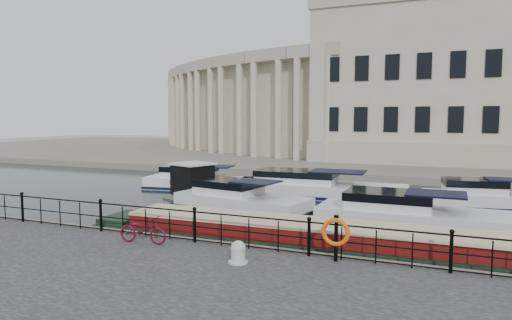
{
  "coord_description": "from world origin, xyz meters",
  "views": [
    {
      "loc": [
        7.68,
        -15.47,
        4.82
      ],
      "look_at": [
        0.5,
        2.0,
        3.0
      ],
      "focal_mm": 32.0,
      "sensor_mm": 36.0,
      "label": 1
    }
  ],
  "objects_px": {
    "life_ring_post": "(336,233)",
    "narrowboat": "(305,245)",
    "harbour_hut": "(193,182)",
    "bicycle": "(143,230)",
    "mooring_bollard": "(238,252)"
  },
  "relations": [
    {
      "from": "life_ring_post",
      "to": "narrowboat",
      "type": "distance_m",
      "value": 2.67
    },
    {
      "from": "life_ring_post",
      "to": "harbour_hut",
      "type": "bearing_deg",
      "value": 136.6
    },
    {
      "from": "bicycle",
      "to": "mooring_bollard",
      "type": "height_order",
      "value": "bicycle"
    },
    {
      "from": "narrowboat",
      "to": "harbour_hut",
      "type": "bearing_deg",
      "value": 137.35
    },
    {
      "from": "mooring_bollard",
      "to": "harbour_hut",
      "type": "xyz_separation_m",
      "value": [
        -8.11,
        11.3,
        0.1
      ]
    },
    {
      "from": "narrowboat",
      "to": "harbour_hut",
      "type": "relative_size",
      "value": 4.83
    },
    {
      "from": "bicycle",
      "to": "harbour_hut",
      "type": "relative_size",
      "value": 0.51
    },
    {
      "from": "bicycle",
      "to": "mooring_bollard",
      "type": "xyz_separation_m",
      "value": [
        3.83,
        -0.65,
        -0.15
      ]
    },
    {
      "from": "mooring_bollard",
      "to": "narrowboat",
      "type": "distance_m",
      "value": 3.36
    },
    {
      "from": "harbour_hut",
      "to": "bicycle",
      "type": "bearing_deg",
      "value": -47.59
    },
    {
      "from": "bicycle",
      "to": "narrowboat",
      "type": "height_order",
      "value": "bicycle"
    },
    {
      "from": "harbour_hut",
      "to": "narrowboat",
      "type": "bearing_deg",
      "value": -21.0
    },
    {
      "from": "life_ring_post",
      "to": "narrowboat",
      "type": "bearing_deg",
      "value": 127.02
    },
    {
      "from": "harbour_hut",
      "to": "mooring_bollard",
      "type": "bearing_deg",
      "value": -33.83
    },
    {
      "from": "mooring_bollard",
      "to": "narrowboat",
      "type": "xyz_separation_m",
      "value": [
        1.13,
        3.13,
        -0.49
      ]
    }
  ]
}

